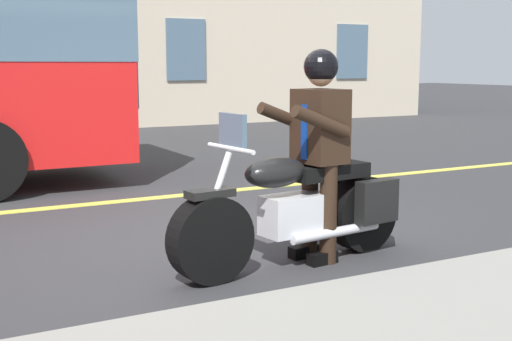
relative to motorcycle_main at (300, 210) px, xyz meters
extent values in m
plane|color=#333335|center=(0.43, -1.14, -0.45)|extent=(80.00, 80.00, 0.00)
cube|color=#E5DB4C|center=(0.43, -3.14, -0.45)|extent=(60.00, 0.16, 0.01)
cylinder|color=black|center=(0.84, 0.10, -0.12)|extent=(0.68, 0.28, 0.66)
cylinder|color=black|center=(-0.70, -0.09, -0.12)|extent=(0.68, 0.28, 0.66)
cube|color=silver|center=(0.05, 0.00, -0.03)|extent=(0.59, 0.35, 0.32)
ellipsoid|color=black|center=(0.24, 0.03, 0.33)|extent=(0.59, 0.35, 0.24)
cube|color=black|center=(-0.30, -0.04, 0.29)|extent=(0.73, 0.36, 0.12)
cube|color=black|center=(-0.68, 0.14, 0.03)|extent=(0.41, 0.17, 0.36)
cube|color=black|center=(-0.62, -0.30, 0.03)|extent=(0.41, 0.17, 0.36)
cylinder|color=silver|center=(0.82, 0.10, 0.15)|extent=(0.35, 0.09, 0.76)
cylinder|color=silver|center=(0.66, 0.08, 0.55)|extent=(0.11, 0.60, 0.04)
cube|color=black|center=(0.84, 0.10, 0.23)|extent=(0.38, 0.20, 0.06)
cylinder|color=silver|center=(-0.27, 0.12, -0.19)|extent=(0.90, 0.19, 0.08)
cube|color=slate|center=(0.64, 0.08, 0.67)|extent=(0.08, 0.32, 0.28)
cylinder|color=black|center=(-0.22, 0.09, -0.03)|extent=(0.14, 0.14, 0.84)
cube|color=black|center=(-0.16, 0.10, -0.40)|extent=(0.27, 0.14, 0.10)
cylinder|color=black|center=(-0.19, -0.15, -0.03)|extent=(0.14, 0.14, 0.84)
cube|color=black|center=(-0.13, -0.14, -0.40)|extent=(0.27, 0.14, 0.10)
cube|color=black|center=(-0.20, -0.03, 0.67)|extent=(0.37, 0.44, 0.60)
cube|color=navy|center=(-0.04, -0.01, 0.63)|extent=(0.03, 0.07, 0.44)
cylinder|color=black|center=(-0.05, 0.21, 0.73)|extent=(0.56, 0.17, 0.28)
cylinder|color=black|center=(0.00, -0.22, 0.73)|extent=(0.56, 0.17, 0.28)
sphere|color=tan|center=(-0.20, -0.03, 1.10)|extent=(0.22, 0.22, 0.22)
sphere|color=black|center=(-0.20, -0.03, 1.15)|extent=(0.28, 0.28, 0.28)
cube|color=slate|center=(0.09, -5.07, 1.55)|extent=(0.06, 2.40, 1.90)
cube|color=slate|center=(-9.31, -12.11, 1.55)|extent=(1.10, 0.06, 1.60)
cube|color=slate|center=(-3.96, -12.11, 1.55)|extent=(1.10, 0.06, 1.60)
camera|label=1|loc=(2.81, 4.53, 1.16)|focal=47.05mm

